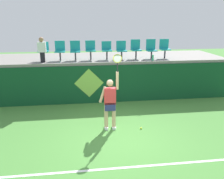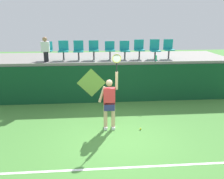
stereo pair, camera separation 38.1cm
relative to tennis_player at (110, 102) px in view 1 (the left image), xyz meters
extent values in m
plane|color=#478438|center=(0.25, -0.76, -0.99)|extent=(40.00, 40.00, 0.00)
cube|color=#0F4223|center=(0.25, 2.69, -0.15)|extent=(11.38, 0.20, 1.68)
cube|color=gray|center=(0.25, 4.18, 0.76)|extent=(11.38, 3.08, 0.12)
cube|color=white|center=(0.25, -2.24, -0.98)|extent=(10.25, 0.08, 0.01)
cube|color=white|center=(-0.14, 0.00, -0.95)|extent=(0.13, 0.26, 0.08)
cube|color=white|center=(0.12, 0.00, -0.95)|extent=(0.13, 0.26, 0.08)
cylinder|color=#DBAD84|center=(-0.14, 0.00, -0.53)|extent=(0.13, 0.13, 0.91)
cylinder|color=#DBAD84|center=(0.12, 0.00, -0.53)|extent=(0.13, 0.13, 0.91)
cube|color=navy|center=(-0.01, 0.00, -0.15)|extent=(0.37, 0.23, 0.28)
cube|color=red|center=(-0.01, 0.00, 0.20)|extent=(0.39, 0.23, 0.54)
sphere|color=#DBAD84|center=(-0.01, 0.00, 0.64)|extent=(0.22, 0.22, 0.22)
cylinder|color=#DBAD84|center=(-0.25, 0.01, 0.25)|extent=(0.26, 0.10, 0.55)
cylinder|color=#DBAD84|center=(0.23, -0.01, 0.71)|extent=(0.09, 0.09, 0.58)
cylinder|color=black|center=(0.23, -0.01, 1.15)|extent=(0.03, 0.03, 0.30)
torus|color=gold|center=(0.23, -0.01, 1.43)|extent=(0.28, 0.03, 0.28)
ellipsoid|color=silver|center=(0.23, -0.01, 1.43)|extent=(0.24, 0.02, 0.24)
sphere|color=#D1E533|center=(1.04, -0.17, -0.95)|extent=(0.07, 0.07, 0.07)
cylinder|color=#26B272|center=(2.26, 2.81, 0.94)|extent=(0.07, 0.07, 0.25)
cylinder|color=#38383D|center=(-2.53, 3.35, 1.01)|extent=(0.07, 0.07, 0.40)
cube|color=teal|center=(-2.53, 3.35, 1.24)|extent=(0.44, 0.42, 0.05)
cube|color=teal|center=(-2.53, 3.54, 1.45)|extent=(0.44, 0.04, 0.37)
cylinder|color=#38383D|center=(-1.82, 3.35, 1.00)|extent=(0.07, 0.07, 0.37)
cube|color=teal|center=(-1.82, 3.35, 1.21)|extent=(0.44, 0.42, 0.05)
cube|color=teal|center=(-1.82, 3.54, 1.45)|extent=(0.44, 0.04, 0.43)
cylinder|color=#38383D|center=(-1.15, 3.35, 1.00)|extent=(0.07, 0.07, 0.36)
cube|color=teal|center=(-1.15, 3.35, 1.20)|extent=(0.44, 0.42, 0.05)
cube|color=teal|center=(-1.15, 3.54, 1.45)|extent=(0.44, 0.04, 0.44)
cylinder|color=#38383D|center=(-0.47, 3.35, 1.01)|extent=(0.07, 0.07, 0.40)
cube|color=teal|center=(-0.47, 3.35, 1.24)|extent=(0.44, 0.42, 0.05)
cube|color=teal|center=(-0.47, 3.54, 1.46)|extent=(0.44, 0.04, 0.40)
cylinder|color=#38383D|center=(0.26, 3.35, 1.01)|extent=(0.07, 0.07, 0.39)
cube|color=teal|center=(0.26, 3.35, 1.23)|extent=(0.44, 0.42, 0.05)
cube|color=teal|center=(0.26, 3.54, 1.44)|extent=(0.44, 0.04, 0.37)
cylinder|color=#38383D|center=(0.94, 3.35, 0.99)|extent=(0.07, 0.07, 0.36)
cube|color=teal|center=(0.94, 3.35, 1.20)|extent=(0.44, 0.42, 0.05)
cube|color=teal|center=(0.94, 3.54, 1.43)|extent=(0.44, 0.04, 0.41)
cylinder|color=#38383D|center=(1.61, 3.35, 1.01)|extent=(0.07, 0.07, 0.38)
cube|color=teal|center=(1.61, 3.35, 1.22)|extent=(0.44, 0.42, 0.05)
cube|color=teal|center=(1.61, 3.54, 1.47)|extent=(0.44, 0.04, 0.44)
cylinder|color=#38383D|center=(2.35, 3.35, 0.99)|extent=(0.07, 0.07, 0.35)
cube|color=teal|center=(2.35, 3.35, 1.19)|extent=(0.44, 0.42, 0.05)
cube|color=teal|center=(2.35, 3.54, 1.45)|extent=(0.44, 0.04, 0.48)
cylinder|color=#38383D|center=(2.99, 3.35, 1.01)|extent=(0.07, 0.07, 0.39)
cube|color=teal|center=(2.99, 3.35, 1.23)|extent=(0.44, 0.42, 0.05)
cube|color=teal|center=(2.99, 3.54, 1.47)|extent=(0.44, 0.04, 0.44)
cylinder|color=black|center=(-2.53, 3.03, 1.03)|extent=(0.20, 0.20, 0.44)
cube|color=white|center=(-2.53, 3.03, 1.46)|extent=(0.34, 0.20, 0.42)
sphere|color=#A87A56|center=(-2.53, 3.03, 1.77)|extent=(0.20, 0.20, 0.20)
cube|color=#0F4223|center=(-0.60, 2.58, -0.98)|extent=(0.90, 0.01, 0.00)
plane|color=#8CC64C|center=(-0.60, 2.58, -0.06)|extent=(1.27, 0.00, 1.27)
camera|label=1|loc=(-0.89, -7.32, 2.70)|focal=37.99mm
camera|label=2|loc=(-0.51, -7.36, 2.70)|focal=37.99mm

